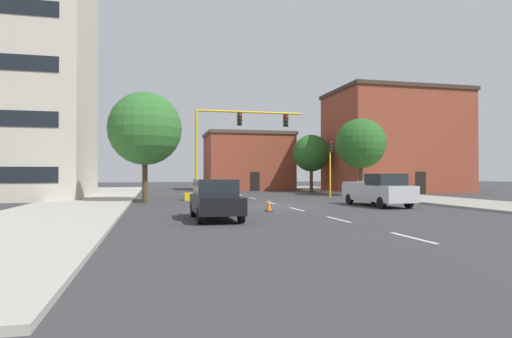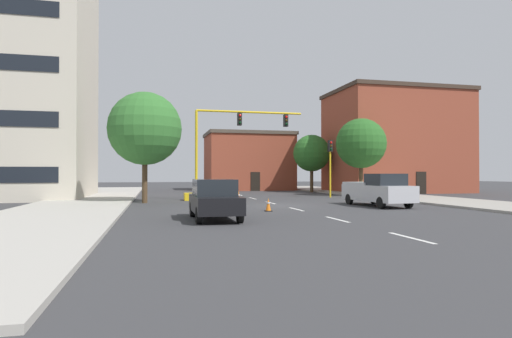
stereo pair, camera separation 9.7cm
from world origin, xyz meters
name	(u,v)px [view 1 (the left image)]	position (x,y,z in m)	size (l,w,h in m)	color
ground_plane	(281,205)	(0.00, 0.00, 0.00)	(160.00, 160.00, 0.00)	#38383A
sidewalk_left	(92,200)	(-12.23, 8.00, 0.07)	(6.00, 56.00, 0.14)	#B2ADA3
sidewalk_right	(389,196)	(12.23, 8.00, 0.07)	(6.00, 56.00, 0.14)	#9E998E
lane_stripe_seg_0	(413,238)	(0.00, -14.00, 0.00)	(0.16, 2.40, 0.01)	silver
lane_stripe_seg_1	(338,219)	(0.00, -8.50, 0.00)	(0.16, 2.40, 0.01)	silver
lane_stripe_seg_2	(297,209)	(0.00, -3.00, 0.00)	(0.16, 2.40, 0.01)	silver
lane_stripe_seg_3	(271,203)	(0.00, 2.50, 0.00)	(0.16, 2.40, 0.01)	silver
lane_stripe_seg_4	(253,198)	(0.00, 8.00, 0.00)	(0.16, 2.40, 0.01)	silver
lane_stripe_seg_5	(239,195)	(0.00, 13.50, 0.00)	(0.16, 2.40, 0.01)	silver
lane_stripe_seg_6	(229,193)	(0.00, 19.00, 0.00)	(0.16, 2.40, 0.01)	silver
building_tall_left	(5,77)	(-19.39, 12.18, 9.74)	(13.06, 12.19, 19.45)	beige
building_brick_center	(248,161)	(3.61, 26.33, 3.54)	(10.50, 7.95, 7.06)	brown
building_row_right	(395,142)	(17.77, 16.13, 5.49)	(13.74, 9.59, 10.97)	brown
traffic_signal_gantry	(212,170)	(-3.50, 6.51, 2.25)	(9.15, 1.20, 6.83)	yellow
traffic_light_pole_right	(330,155)	(6.65, 7.81, 3.53)	(0.32, 0.47, 4.80)	yellow
tree_right_far	(311,153)	(8.84, 18.03, 4.21)	(3.99, 3.99, 6.23)	#4C3823
tree_right_mid	(361,144)	(10.34, 9.53, 4.71)	(4.50, 4.50, 6.97)	#4C3823
tree_left_near	(145,129)	(-8.37, 4.23, 5.04)	(4.96, 4.96, 7.53)	#4C3823
pickup_truck_silver	(378,190)	(5.56, -2.02, 0.97)	(2.28, 5.50, 1.99)	#BCBCC1
sedan_black_near_left	(215,199)	(-5.17, -7.29, 0.89)	(1.88, 4.51, 1.74)	black
traffic_cone_roadside_a	(269,205)	(-1.86, -3.92, 0.34)	(0.36, 0.36, 0.70)	black
traffic_cone_roadside_b	(239,197)	(-1.99, 3.71, 0.39)	(0.36, 0.36, 0.79)	black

